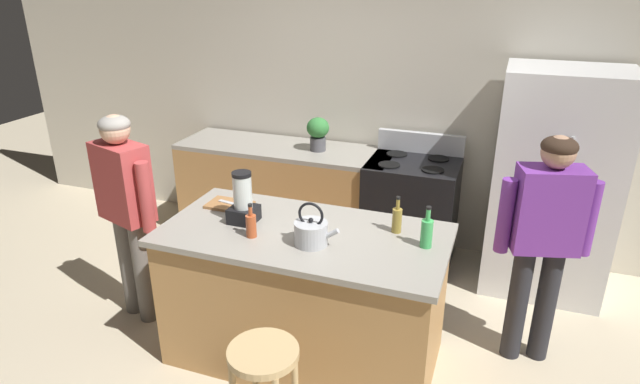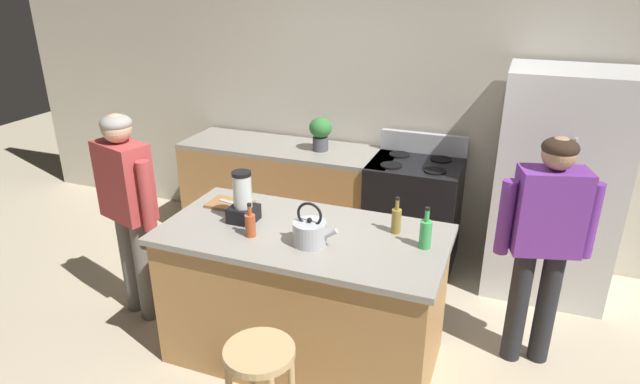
# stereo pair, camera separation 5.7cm
# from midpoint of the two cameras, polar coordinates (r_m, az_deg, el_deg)

# --- Properties ---
(ground_plane) EXTENTS (14.00, 14.00, 0.00)m
(ground_plane) POSITION_cam_midpoint_polar(r_m,az_deg,el_deg) (3.84, -2.04, -16.80)
(ground_plane) COLOR beige
(back_wall) EXTENTS (8.00, 0.10, 2.70)m
(back_wall) POSITION_cam_midpoint_polar(r_m,az_deg,el_deg) (4.95, 6.29, 9.79)
(back_wall) COLOR beige
(back_wall) RESTS_ON ground_plane
(kitchen_island) EXTENTS (1.78, 0.90, 0.93)m
(kitchen_island) POSITION_cam_midpoint_polar(r_m,az_deg,el_deg) (3.56, -2.14, -10.95)
(kitchen_island) COLOR #B7844C
(kitchen_island) RESTS_ON ground_plane
(back_counter_run) EXTENTS (2.00, 0.64, 0.93)m
(back_counter_run) POSITION_cam_midpoint_polar(r_m,az_deg,el_deg) (5.10, -3.98, -0.15)
(back_counter_run) COLOR #B7844C
(back_counter_run) RESTS_ON ground_plane
(refrigerator) EXTENTS (0.90, 0.73, 1.78)m
(refrigerator) POSITION_cam_midpoint_polar(r_m,az_deg,el_deg) (4.53, 23.21, 0.77)
(refrigerator) COLOR silver
(refrigerator) RESTS_ON ground_plane
(stove_range) EXTENTS (0.76, 0.65, 1.11)m
(stove_range) POSITION_cam_midpoint_polar(r_m,az_deg,el_deg) (4.75, 9.28, -2.05)
(stove_range) COLOR black
(stove_range) RESTS_ON ground_plane
(person_by_island_left) EXTENTS (0.59, 0.33, 1.56)m
(person_by_island_left) POSITION_cam_midpoint_polar(r_m,az_deg,el_deg) (3.99, -20.35, -0.89)
(person_by_island_left) COLOR #66605B
(person_by_island_left) RESTS_ON ground_plane
(person_by_sink_right) EXTENTS (0.59, 0.32, 1.55)m
(person_by_sink_right) POSITION_cam_midpoint_polar(r_m,az_deg,el_deg) (3.58, 22.33, -3.89)
(person_by_sink_right) COLOR #26262B
(person_by_sink_right) RESTS_ON ground_plane
(bar_stool) EXTENTS (0.36, 0.36, 0.70)m
(bar_stool) POSITION_cam_midpoint_polar(r_m,az_deg,el_deg) (2.87, -6.55, -18.82)
(bar_stool) COLOR tan
(bar_stool) RESTS_ON ground_plane
(potted_plant) EXTENTS (0.20, 0.20, 0.30)m
(potted_plant) POSITION_cam_midpoint_polar(r_m,az_deg,el_deg) (4.77, -0.57, 6.43)
(potted_plant) COLOR #4C4C51
(potted_plant) RESTS_ON back_counter_run
(blender_appliance) EXTENTS (0.17, 0.17, 0.34)m
(blender_appliance) POSITION_cam_midpoint_polar(r_m,az_deg,el_deg) (3.44, -8.65, -0.97)
(blender_appliance) COLOR black
(blender_appliance) RESTS_ON kitchen_island
(bottle_soda) EXTENTS (0.07, 0.07, 0.26)m
(bottle_soda) POSITION_cam_midpoint_polar(r_m,az_deg,el_deg) (3.17, 10.77, -4.23)
(bottle_soda) COLOR #3FB259
(bottle_soda) RESTS_ON kitchen_island
(bottle_cooking_sauce) EXTENTS (0.06, 0.06, 0.22)m
(bottle_cooking_sauce) POSITION_cam_midpoint_polar(r_m,az_deg,el_deg) (3.26, -7.83, -3.48)
(bottle_cooking_sauce) COLOR #B24C26
(bottle_cooking_sauce) RESTS_ON kitchen_island
(bottle_vinegar) EXTENTS (0.06, 0.06, 0.24)m
(bottle_vinegar) POSITION_cam_midpoint_polar(r_m,az_deg,el_deg) (3.32, 7.70, -2.89)
(bottle_vinegar) COLOR olive
(bottle_vinegar) RESTS_ON kitchen_island
(tea_kettle) EXTENTS (0.28, 0.20, 0.27)m
(tea_kettle) POSITION_cam_midpoint_polar(r_m,az_deg,el_deg) (3.15, -1.46, -4.28)
(tea_kettle) COLOR #B7BABF
(tea_kettle) RESTS_ON kitchen_island
(cutting_board) EXTENTS (0.30, 0.20, 0.02)m
(cutting_board) POSITION_cam_midpoint_polar(r_m,az_deg,el_deg) (3.73, -10.03, -1.35)
(cutting_board) COLOR #9E6B3D
(cutting_board) RESTS_ON kitchen_island
(chef_knife) EXTENTS (0.22, 0.07, 0.01)m
(chef_knife) POSITION_cam_midpoint_polar(r_m,az_deg,el_deg) (3.71, -9.77, -1.21)
(chef_knife) COLOR #B7BABF
(chef_knife) RESTS_ON cutting_board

